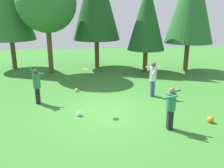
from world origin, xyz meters
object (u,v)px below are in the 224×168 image
at_px(tree_right, 147,16).
at_px(frisbee, 86,69).
at_px(person_bystander, 153,76).
at_px(tree_left, 46,3).
at_px(person_thrower, 37,83).
at_px(ball_orange, 210,120).
at_px(person_catcher, 171,105).
at_px(ball_white, 79,113).
at_px(ball_yellow, 76,90).

bearing_deg(tree_right, frisbee, -122.63).
height_order(person_bystander, tree_left, tree_left).
distance_m(person_thrower, ball_orange, 7.77).
height_order(person_bystander, ball_orange, person_bystander).
distance_m(person_catcher, person_bystander, 3.70).
distance_m(person_bystander, ball_white, 4.40).
relative_size(frisbee, ball_yellow, 1.95).
height_order(person_catcher, person_bystander, person_bystander).
distance_m(person_bystander, ball_orange, 3.75).
height_order(ball_yellow, ball_orange, ball_orange).
relative_size(person_catcher, person_bystander, 0.91).
xyz_separation_m(person_bystander, ball_orange, (1.39, -3.36, -0.94)).
xyz_separation_m(ball_yellow, tree_right, (4.95, 4.16, 3.87)).
height_order(person_catcher, ball_orange, person_catcher).
bearing_deg(person_catcher, ball_orange, -134.95).
distance_m(ball_yellow, tree_right, 7.53).
xyz_separation_m(frisbee, tree_right, (4.44, 6.93, 2.09)).
bearing_deg(frisbee, person_bystander, 24.38).
height_order(ball_yellow, tree_right, tree_right).
relative_size(frisbee, tree_right, 0.06).
height_order(person_thrower, tree_left, tree_left).
height_order(person_thrower, ball_white, person_thrower).
bearing_deg(tree_right, ball_orange, -87.48).
relative_size(person_catcher, ball_white, 7.77).
xyz_separation_m(person_catcher, ball_orange, (1.80, 0.32, -0.83)).
bearing_deg(ball_yellow, ball_orange, -40.61).
distance_m(ball_white, tree_left, 9.42).
bearing_deg(frisbee, person_catcher, -35.06).
relative_size(person_catcher, ball_orange, 6.46).
bearing_deg(frisbee, ball_yellow, 100.43).
distance_m(person_bystander, tree_right, 6.19).
distance_m(ball_yellow, ball_orange, 7.02).
xyz_separation_m(person_thrower, ball_white, (1.95, -1.72, -0.90)).
bearing_deg(person_bystander, tree_right, -124.99).
bearing_deg(frisbee, person_thrower, 152.08).
xyz_separation_m(person_thrower, person_bystander, (5.72, 0.34, 0.06)).
relative_size(person_bystander, ball_white, 8.58).
height_order(frisbee, ball_orange, frisbee).
bearing_deg(tree_left, person_catcher, -60.39).
height_order(person_thrower, person_catcher, person_thrower).
bearing_deg(ball_white, person_bystander, 28.63).
bearing_deg(frisbee, ball_orange, -20.49).
distance_m(frisbee, tree_right, 8.49).
relative_size(person_thrower, frisbee, 4.91).
distance_m(person_thrower, ball_yellow, 2.53).
xyz_separation_m(person_bystander, tree_right, (1.01, 5.38, 2.90)).
bearing_deg(tree_right, person_bystander, -100.61).
height_order(ball_white, ball_yellow, ball_white).
bearing_deg(tree_left, tree_right, -3.87).
distance_m(frisbee, ball_orange, 5.44).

